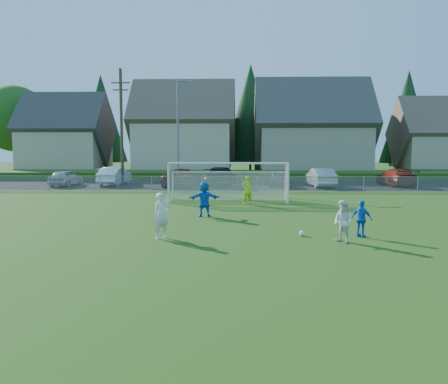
{
  "coord_description": "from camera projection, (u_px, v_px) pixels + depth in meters",
  "views": [
    {
      "loc": [
        0.77,
        -13.73,
        3.61
      ],
      "look_at": [
        0.0,
        8.0,
        1.4
      ],
      "focal_mm": 38.0,
      "sensor_mm": 36.0,
      "label": 1
    }
  ],
  "objects": [
    {
      "name": "player_white_a",
      "position": [
        161.0,
        216.0,
        18.06
      ],
      "size": [
        0.77,
        0.71,
        1.76
      ],
      "primitive_type": "imported",
      "rotation": [
        0.0,
        0.0,
        0.61
      ],
      "color": "white",
      "rests_on": "ground"
    },
    {
      "name": "goalkeeper",
      "position": [
        247.0,
        190.0,
        28.16
      ],
      "size": [
        0.73,
        0.59,
        1.73
      ],
      "primitive_type": "imported",
      "rotation": [
        0.0,
        0.0,
        3.46
      ],
      "color": "#C7E11A",
      "rests_on": "ground"
    },
    {
      "name": "car_c",
      "position": [
        183.0,
        178.0,
        40.34
      ],
      "size": [
        3.13,
        5.68,
        1.51
      ],
      "primitive_type": "imported",
      "rotation": [
        0.0,
        0.0,
        3.02
      ],
      "color": "#560915",
      "rests_on": "ground"
    },
    {
      "name": "utility_pole",
      "position": [
        122.0,
        126.0,
        40.7
      ],
      "size": [
        1.6,
        0.26,
        10.0
      ],
      "color": "#473321",
      "rests_on": "ground"
    },
    {
      "name": "car_d",
      "position": [
        221.0,
        176.0,
        41.19
      ],
      "size": [
        2.83,
        5.82,
        1.63
      ],
      "primitive_type": "imported",
      "rotation": [
        0.0,
        0.0,
        3.04
      ],
      "color": "black",
      "rests_on": "ground"
    },
    {
      "name": "car_f",
      "position": [
        321.0,
        178.0,
        39.91
      ],
      "size": [
        2.06,
        4.84,
        1.55
      ],
      "primitive_type": "imported",
      "rotation": [
        0.0,
        0.0,
        3.23
      ],
      "color": "#B2B2B2",
      "rests_on": "ground"
    },
    {
      "name": "streetlight",
      "position": [
        179.0,
        129.0,
        39.56
      ],
      "size": [
        1.38,
        0.18,
        9.0
      ],
      "color": "slate",
      "rests_on": "ground"
    },
    {
      "name": "car_e",
      "position": [
        277.0,
        178.0,
        40.49
      ],
      "size": [
        1.93,
        4.13,
        1.37
      ],
      "primitive_type": "imported",
      "rotation": [
        0.0,
        0.0,
        3.22
      ],
      "color": "#131743",
      "rests_on": "ground"
    },
    {
      "name": "player_blue_a",
      "position": [
        362.0,
        219.0,
        18.35
      ],
      "size": [
        0.87,
        0.81,
        1.44
      ],
      "primitive_type": "imported",
      "rotation": [
        0.0,
        0.0,
        2.44
      ],
      "color": "blue",
      "rests_on": "ground"
    },
    {
      "name": "player_white_b",
      "position": [
        343.0,
        222.0,
        17.29
      ],
      "size": [
        0.91,
        0.96,
        1.56
      ],
      "primitive_type": "imported",
      "rotation": [
        0.0,
        0.0,
        -0.98
      ],
      "color": "white",
      "rests_on": "ground"
    },
    {
      "name": "ground",
      "position": [
        214.0,
        266.0,
        14.04
      ],
      "size": [
        160.0,
        160.0,
        0.0
      ],
      "primitive_type": "plane",
      "color": "#193D0C",
      "rests_on": "ground"
    },
    {
      "name": "houses_row",
      "position": [
        251.0,
        112.0,
        55.45
      ],
      "size": [
        53.9,
        11.45,
        13.27
      ],
      "color": "tan",
      "rests_on": "ground"
    },
    {
      "name": "car_g",
      "position": [
        396.0,
        177.0,
        40.86
      ],
      "size": [
        2.42,
        5.29,
        1.5
      ],
      "primitive_type": "imported",
      "rotation": [
        0.0,
        0.0,
        3.2
      ],
      "color": "maroon",
      "rests_on": "ground"
    },
    {
      "name": "soccer_goal",
      "position": [
        229.0,
        176.0,
        29.83
      ],
      "size": [
        7.42,
        1.9,
        2.5
      ],
      "color": "white",
      "rests_on": "ground"
    },
    {
      "name": "player_blue_b",
      "position": [
        204.0,
        199.0,
        23.59
      ],
      "size": [
        1.69,
        0.87,
        1.74
      ],
      "primitive_type": "imported",
      "rotation": [
        0.0,
        0.0,
        3.37
      ],
      "color": "blue",
      "rests_on": "ground"
    },
    {
      "name": "asphalt_lot",
      "position": [
        232.0,
        185.0,
        41.38
      ],
      "size": [
        60.0,
        60.0,
        0.0
      ],
      "primitive_type": "plane",
      "color": "black",
      "rests_on": "ground"
    },
    {
      "name": "car_a",
      "position": [
        66.0,
        178.0,
        40.89
      ],
      "size": [
        1.97,
        4.2,
        1.39
      ],
      "primitive_type": "imported",
      "rotation": [
        0.0,
        0.0,
        3.06
      ],
      "color": "#A4A6AC",
      "rests_on": "ground"
    },
    {
      "name": "tree_row",
      "position": [
        243.0,
        119.0,
        61.76
      ],
      "size": [
        65.98,
        12.36,
        13.8
      ],
      "color": "#382616",
      "rests_on": "ground"
    },
    {
      "name": "chainlink_fence",
      "position": [
        231.0,
        183.0,
        35.85
      ],
      "size": [
        52.06,
        0.06,
        1.2
      ],
      "color": "gray",
      "rests_on": "ground"
    },
    {
      "name": "car_b",
      "position": [
        115.0,
        176.0,
        41.76
      ],
      "size": [
        1.98,
        4.88,
        1.57
      ],
      "primitive_type": "imported",
      "rotation": [
        0.0,
        0.0,
        3.07
      ],
      "color": "white",
      "rests_on": "ground"
    },
    {
      "name": "soccer_ball",
      "position": [
        302.0,
        233.0,
        18.6
      ],
      "size": [
        0.22,
        0.22,
        0.22
      ],
      "primitive_type": "sphere",
      "color": "white",
      "rests_on": "ground"
    },
    {
      "name": "grass_embankment",
      "position": [
        233.0,
        175.0,
        48.8
      ],
      "size": [
        70.0,
        6.0,
        0.8
      ],
      "primitive_type": "cube",
      "color": "#1E420F",
      "rests_on": "ground"
    }
  ]
}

